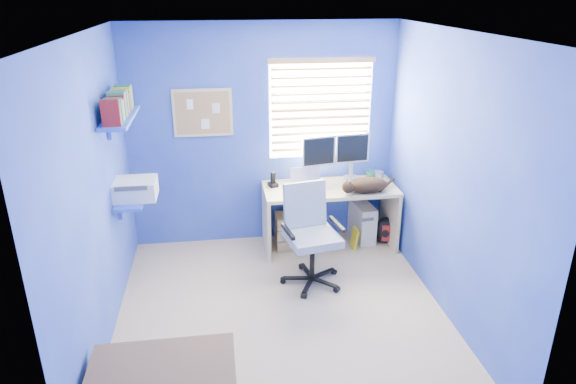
{
  "coord_description": "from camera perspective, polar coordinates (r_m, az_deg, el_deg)",
  "views": [
    {
      "loc": [
        -0.51,
        -3.96,
        2.81
      ],
      "look_at": [
        0.15,
        0.65,
        0.95
      ],
      "focal_mm": 32.0,
      "sensor_mm": 36.0,
      "label": 1
    }
  ],
  "objects": [
    {
      "name": "wall_back",
      "position": [
        5.8,
        -2.81,
        6.14
      ],
      "size": [
        3.0,
        0.01,
        2.5
      ],
      "primitive_type": "cube",
      "color": "#263DB5",
      "rests_on": "ground"
    },
    {
      "name": "ceiling",
      "position": [
        4.01,
        -0.85,
        17.3
      ],
      "size": [
        3.0,
        3.2,
        0.0
      ],
      "primitive_type": "cube",
      "color": "white",
      "rests_on": "wall_back"
    },
    {
      "name": "phone",
      "position": [
        5.72,
        -1.67,
        1.43
      ],
      "size": [
        0.12,
        0.13,
        0.17
      ],
      "primitive_type": "cube",
      "rotation": [
        0.0,
        0.0,
        0.32
      ],
      "color": "black",
      "rests_on": "desk"
    },
    {
      "name": "monitor_right",
      "position": [
        5.95,
        7.08,
        3.99
      ],
      "size": [
        0.41,
        0.16,
        0.54
      ],
      "primitive_type": "cube",
      "rotation": [
        0.0,
        0.0,
        0.09
      ],
      "color": "silver",
      "rests_on": "desk"
    },
    {
      "name": "drawer_boxes",
      "position": [
        5.93,
        0.36,
        -4.32
      ],
      "size": [
        0.35,
        0.28,
        0.41
      ],
      "primitive_type": "cube",
      "color": "tan",
      "rests_on": "floor"
    },
    {
      "name": "corkboard",
      "position": [
        5.69,
        -9.45,
        8.67
      ],
      "size": [
        0.64,
        0.02,
        0.52
      ],
      "color": "tan",
      "rests_on": "ground"
    },
    {
      "name": "desk",
      "position": [
        5.89,
        4.58,
        -2.79
      ],
      "size": [
        1.48,
        0.65,
        0.74
      ],
      "primitive_type": "cube",
      "color": "tan",
      "rests_on": "floor"
    },
    {
      "name": "cat",
      "position": [
        5.62,
        8.79,
        0.78
      ],
      "size": [
        0.51,
        0.36,
        0.16
      ],
      "primitive_type": "ellipsoid",
      "rotation": [
        0.0,
        0.0,
        0.29
      ],
      "color": "black",
      "rests_on": "desk"
    },
    {
      "name": "monitor_left",
      "position": [
        5.8,
        3.39,
        3.65
      ],
      "size": [
        0.42,
        0.2,
        0.54
      ],
      "primitive_type": "cube",
      "rotation": [
        0.0,
        0.0,
        0.21
      ],
      "color": "silver",
      "rests_on": "desk"
    },
    {
      "name": "wall_right",
      "position": [
        4.71,
        17.66,
        1.34
      ],
      "size": [
        0.01,
        3.2,
        2.5
      ],
      "primitive_type": "cube",
      "color": "#263DB5",
      "rests_on": "ground"
    },
    {
      "name": "tower_pc",
      "position": [
        6.16,
        8.23,
        -3.28
      ],
      "size": [
        0.24,
        0.46,
        0.45
      ],
      "primitive_type": "cube",
      "rotation": [
        0.0,
        0.0,
        0.12
      ],
      "color": "beige",
      "rests_on": "floor"
    },
    {
      "name": "wall_shelves",
      "position": [
        4.98,
        -17.6,
        4.69
      ],
      "size": [
        0.42,
        0.9,
        1.05
      ],
      "color": "blue",
      "rests_on": "ground"
    },
    {
      "name": "yellow_book",
      "position": [
        6.0,
        7.41,
        -5.08
      ],
      "size": [
        0.03,
        0.17,
        0.24
      ],
      "primitive_type": "cube",
      "color": "yellow",
      "rests_on": "floor"
    },
    {
      "name": "floor",
      "position": [
        4.89,
        -0.69,
        -13.36
      ],
      "size": [
        3.0,
        3.2,
        0.0
      ],
      "primitive_type": "cube",
      "color": "tan",
      "rests_on": "ground"
    },
    {
      "name": "wall_left",
      "position": [
        4.38,
        -20.64,
        -0.62
      ],
      "size": [
        0.01,
        3.2,
        2.5
      ],
      "primitive_type": "cube",
      "color": "#263DB5",
      "rests_on": "ground"
    },
    {
      "name": "wall_front",
      "position": [
        2.88,
        3.42,
        -11.15
      ],
      "size": [
        3.0,
        0.01,
        2.5
      ],
      "primitive_type": "cube",
      "color": "#263DB5",
      "rests_on": "ground"
    },
    {
      "name": "laptop",
      "position": [
        5.58,
        2.21,
        1.18
      ],
      "size": [
        0.35,
        0.28,
        0.22
      ],
      "primitive_type": "cube",
      "rotation": [
        0.0,
        0.0,
        0.07
      ],
      "color": "silver",
      "rests_on": "desk"
    },
    {
      "name": "office_chair",
      "position": [
        5.2,
        2.51,
        -6.18
      ],
      "size": [
        0.69,
        0.69,
        1.01
      ],
      "color": "black",
      "rests_on": "floor"
    },
    {
      "name": "mug",
      "position": [
        6.04,
        9.11,
        1.92
      ],
      "size": [
        0.1,
        0.09,
        0.1
      ],
      "primitive_type": "imported",
      "color": "#29845F",
      "rests_on": "desk"
    },
    {
      "name": "backpack",
      "position": [
        6.15,
        10.87,
        -4.16
      ],
      "size": [
        0.32,
        0.27,
        0.33
      ],
      "primitive_type": "ellipsoid",
      "rotation": [
        0.0,
        0.0,
        -0.25
      ],
      "color": "black",
      "rests_on": "floor"
    },
    {
      "name": "window_blinds",
      "position": [
        5.79,
        3.67,
        9.15
      ],
      "size": [
        1.15,
        0.05,
        1.1
      ],
      "color": "white",
      "rests_on": "ground"
    },
    {
      "name": "cd_spindle",
      "position": [
        6.11,
        9.96,
        1.96
      ],
      "size": [
        0.13,
        0.13,
        0.07
      ],
      "primitive_type": "cylinder",
      "color": "silver",
      "rests_on": "desk"
    }
  ]
}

